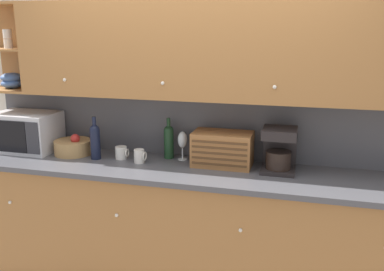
{
  "coord_description": "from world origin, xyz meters",
  "views": [
    {
      "loc": [
        0.82,
        -3.23,
        1.95
      ],
      "look_at": [
        0.0,
        -0.22,
        1.18
      ],
      "focal_mm": 40.0,
      "sensor_mm": 36.0,
      "label": 1
    }
  ],
  "objects_px": {
    "mug_blue_second": "(140,156)",
    "wine_bottle": "(169,140)",
    "microwave": "(27,132)",
    "coffee_maker": "(279,149)",
    "bread_box": "(223,149)",
    "mug": "(122,153)",
    "second_wine_bottle": "(95,140)",
    "fruit_basket": "(73,147)",
    "wine_glass": "(182,141)"
  },
  "relations": [
    {
      "from": "bread_box",
      "to": "coffee_maker",
      "type": "height_order",
      "value": "coffee_maker"
    },
    {
      "from": "fruit_basket",
      "to": "wine_glass",
      "type": "relative_size",
      "value": 1.34
    },
    {
      "from": "mug_blue_second",
      "to": "fruit_basket",
      "type": "bearing_deg",
      "value": 172.77
    },
    {
      "from": "wine_bottle",
      "to": "microwave",
      "type": "bearing_deg",
      "value": -175.17
    },
    {
      "from": "mug",
      "to": "wine_bottle",
      "type": "bearing_deg",
      "value": 18.53
    },
    {
      "from": "fruit_basket",
      "to": "wine_glass",
      "type": "height_order",
      "value": "wine_glass"
    },
    {
      "from": "fruit_basket",
      "to": "bread_box",
      "type": "relative_size",
      "value": 0.69
    },
    {
      "from": "bread_box",
      "to": "mug",
      "type": "bearing_deg",
      "value": -177.16
    },
    {
      "from": "fruit_basket",
      "to": "coffee_maker",
      "type": "xyz_separation_m",
      "value": [
        1.67,
        0.01,
        0.1
      ]
    },
    {
      "from": "fruit_basket",
      "to": "mug",
      "type": "xyz_separation_m",
      "value": [
        0.44,
        -0.02,
        -0.01
      ]
    },
    {
      "from": "fruit_basket",
      "to": "mug_blue_second",
      "type": "bearing_deg",
      "value": -7.23
    },
    {
      "from": "bread_box",
      "to": "microwave",
      "type": "bearing_deg",
      "value": -179.18
    },
    {
      "from": "coffee_maker",
      "to": "second_wine_bottle",
      "type": "bearing_deg",
      "value": -176.49
    },
    {
      "from": "microwave",
      "to": "bread_box",
      "type": "relative_size",
      "value": 1.16
    },
    {
      "from": "second_wine_bottle",
      "to": "wine_glass",
      "type": "xyz_separation_m",
      "value": [
        0.67,
        0.16,
        0.0
      ]
    },
    {
      "from": "wine_glass",
      "to": "coffee_maker",
      "type": "xyz_separation_m",
      "value": [
        0.75,
        -0.07,
        0.01
      ]
    },
    {
      "from": "mug_blue_second",
      "to": "microwave",
      "type": "bearing_deg",
      "value": 175.8
    },
    {
      "from": "mug",
      "to": "mug_blue_second",
      "type": "bearing_deg",
      "value": -18.82
    },
    {
      "from": "second_wine_bottle",
      "to": "wine_bottle",
      "type": "height_order",
      "value": "second_wine_bottle"
    },
    {
      "from": "microwave",
      "to": "mug_blue_second",
      "type": "bearing_deg",
      "value": -4.2
    },
    {
      "from": "wine_bottle",
      "to": "coffee_maker",
      "type": "relative_size",
      "value": 1.02
    },
    {
      "from": "microwave",
      "to": "second_wine_bottle",
      "type": "bearing_deg",
      "value": -6.03
    },
    {
      "from": "wine_bottle",
      "to": "mug_blue_second",
      "type": "bearing_deg",
      "value": -134.52
    },
    {
      "from": "microwave",
      "to": "wine_bottle",
      "type": "relative_size",
      "value": 1.58
    },
    {
      "from": "mug",
      "to": "mug_blue_second",
      "type": "distance_m",
      "value": 0.19
    },
    {
      "from": "microwave",
      "to": "second_wine_bottle",
      "type": "xyz_separation_m",
      "value": [
        0.68,
        -0.07,
        -0.01
      ]
    },
    {
      "from": "microwave",
      "to": "fruit_basket",
      "type": "relative_size",
      "value": 1.7
    },
    {
      "from": "second_wine_bottle",
      "to": "mug_blue_second",
      "type": "xyz_separation_m",
      "value": [
        0.38,
        -0.01,
        -0.1
      ]
    },
    {
      "from": "bread_box",
      "to": "coffee_maker",
      "type": "relative_size",
      "value": 1.38
    },
    {
      "from": "microwave",
      "to": "coffee_maker",
      "type": "distance_m",
      "value": 2.1
    },
    {
      "from": "microwave",
      "to": "mug",
      "type": "bearing_deg",
      "value": -1.05
    },
    {
      "from": "second_wine_bottle",
      "to": "bread_box",
      "type": "height_order",
      "value": "second_wine_bottle"
    },
    {
      "from": "wine_bottle",
      "to": "bread_box",
      "type": "relative_size",
      "value": 0.74
    },
    {
      "from": "second_wine_bottle",
      "to": "mug",
      "type": "relative_size",
      "value": 3.3
    },
    {
      "from": "wine_glass",
      "to": "wine_bottle",
      "type": "bearing_deg",
      "value": 172.12
    },
    {
      "from": "mug",
      "to": "coffee_maker",
      "type": "distance_m",
      "value": 1.23
    },
    {
      "from": "second_wine_bottle",
      "to": "wine_bottle",
      "type": "distance_m",
      "value": 0.58
    },
    {
      "from": "wine_glass",
      "to": "bread_box",
      "type": "distance_m",
      "value": 0.34
    },
    {
      "from": "mug_blue_second",
      "to": "wine_bottle",
      "type": "bearing_deg",
      "value": 45.48
    },
    {
      "from": "microwave",
      "to": "coffee_maker",
      "type": "height_order",
      "value": "microwave"
    },
    {
      "from": "mug",
      "to": "wine_bottle",
      "type": "distance_m",
      "value": 0.39
    },
    {
      "from": "wine_bottle",
      "to": "wine_glass",
      "type": "bearing_deg",
      "value": -7.88
    },
    {
      "from": "second_wine_bottle",
      "to": "mug_blue_second",
      "type": "bearing_deg",
      "value": -0.87
    },
    {
      "from": "second_wine_bottle",
      "to": "mug_blue_second",
      "type": "distance_m",
      "value": 0.39
    },
    {
      "from": "microwave",
      "to": "second_wine_bottle",
      "type": "distance_m",
      "value": 0.68
    },
    {
      "from": "second_wine_bottle",
      "to": "bread_box",
      "type": "relative_size",
      "value": 0.77
    },
    {
      "from": "microwave",
      "to": "wine_bottle",
      "type": "bearing_deg",
      "value": 4.83
    },
    {
      "from": "mug_blue_second",
      "to": "coffee_maker",
      "type": "relative_size",
      "value": 0.33
    },
    {
      "from": "mug",
      "to": "microwave",
      "type": "bearing_deg",
      "value": 178.95
    },
    {
      "from": "wine_glass",
      "to": "mug",
      "type": "bearing_deg",
      "value": -167.72
    }
  ]
}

